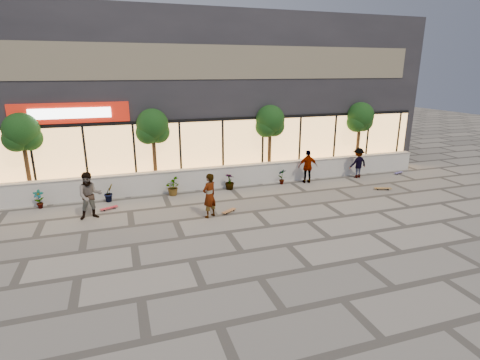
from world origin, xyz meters
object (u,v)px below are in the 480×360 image
object	(u,v)px
skateboard_left	(109,208)
skateboard_right_near	(383,188)
tree_west	(22,134)
skater_right_far	(358,163)
tree_east	(360,119)
skater_left	(90,196)
skateboard_right_far	(399,173)
skater_center	(209,196)
skateboard_center	(229,211)
skater_right_near	(308,167)
tree_mideast	(270,123)
tree_midwest	(153,128)

from	to	relation	value
skateboard_left	skateboard_right_near	xyz separation A→B (m)	(12.72, -1.35, 0.01)
tree_west	skater_right_far	bearing A→B (deg)	-4.97
skater_right_far	tree_east	bearing A→B (deg)	-128.74
skateboard_right_near	tree_east	bearing A→B (deg)	96.39
tree_west	skater_left	xyz separation A→B (m)	(2.66, -3.14, -2.04)
skater_left	skater_right_far	size ratio (longest dim) A/B	1.16
tree_west	skateboard_right_near	xyz separation A→B (m)	(16.00, -3.68, -2.90)
skateboard_right_far	tree_east	bearing A→B (deg)	122.57
skater_center	skateboard_center	bearing A→B (deg)	161.96
skater_right_near	skateboard_right_far	xyz separation A→B (m)	(5.74, -0.07, -0.79)
skateboard_center	skateboard_right_far	size ratio (longest dim) A/B	1.01
tree_west	skateboard_center	bearing A→B (deg)	-27.93
skateboard_right_near	skateboard_right_far	bearing A→B (deg)	59.47
skateboard_right_near	skater_left	bearing A→B (deg)	-160.70
skateboard_right_far	skater_center	bearing A→B (deg)	176.52
skater_right_far	skateboard_right_far	bearing A→B (deg)	171.66
skateboard_center	tree_west	bearing A→B (deg)	118.78
skater_left	tree_mideast	bearing A→B (deg)	12.61
tree_midwest	skater_right_near	xyz separation A→B (m)	(7.56, -1.43, -2.13)
tree_west	tree_midwest	world-z (taller)	same
skateboard_right_near	skater_right_near	bearing A→B (deg)	164.28
tree_east	tree_west	bearing A→B (deg)	180.00
skater_center	skateboard_right_near	size ratio (longest dim) A/B	2.15
skater_right_far	skateboard_right_near	world-z (taller)	skater_right_far
skater_center	skater_right_near	distance (m)	6.66
tree_midwest	skateboard_center	bearing A→B (deg)	-59.62
skater_left	skateboard_right_far	size ratio (longest dim) A/B	2.66
tree_midwest	skateboard_right_near	distance (m)	11.50
skater_center	skateboard_left	bearing A→B (deg)	-60.80
skateboard_center	skateboard_right_near	xyz separation A→B (m)	(8.02, 0.55, 0.01)
skater_left	skateboard_right_far	world-z (taller)	skater_left
skater_right_far	tree_mideast	bearing A→B (deg)	-23.12
skateboard_right_near	skater_center	bearing A→B (deg)	-153.47
tree_west	skater_right_far	size ratio (longest dim) A/B	2.41
tree_mideast	skater_center	xyz separation A→B (m)	(-4.38, -4.44, -2.09)
skater_right_far	skateboard_right_far	distance (m)	2.80
tree_west	skater_left	world-z (taller)	tree_west
tree_west	skateboard_right_far	xyz separation A→B (m)	(18.80, -1.50, -2.92)
skater_left	skateboard_center	distance (m)	5.50
tree_midwest	skateboard_right_near	xyz separation A→B (m)	(10.50, -3.68, -2.90)
tree_midwest	skateboard_center	world-z (taller)	tree_midwest
tree_west	skater_right_near	bearing A→B (deg)	-6.27
skateboard_right_near	skateboard_left	bearing A→B (deg)	-164.46
tree_west	skater_right_near	world-z (taller)	tree_west
tree_west	skateboard_right_near	distance (m)	16.67
tree_east	skateboard_center	bearing A→B (deg)	-154.88
skater_right_near	skater_center	bearing A→B (deg)	38.08
skater_left	skateboard_center	bearing A→B (deg)	-18.54
skateboard_left	skateboard_right_far	size ratio (longest dim) A/B	1.06
skater_center	skater_right_far	world-z (taller)	skater_center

